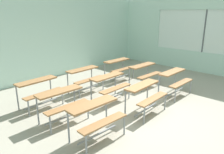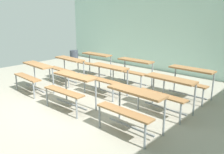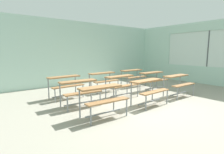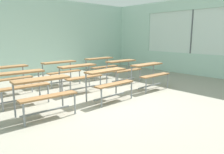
{
  "view_description": "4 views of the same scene",
  "coord_description": "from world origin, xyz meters",
  "px_view_note": "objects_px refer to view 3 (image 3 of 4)",
  "views": [
    {
      "loc": [
        -4.04,
        -2.77,
        2.51
      ],
      "look_at": [
        0.17,
        1.14,
        0.72
      ],
      "focal_mm": 34.39,
      "sensor_mm": 36.0,
      "label": 1
    },
    {
      "loc": [
        4.04,
        -2.95,
        2.02
      ],
      "look_at": [
        0.17,
        1.36,
        0.44
      ],
      "focal_mm": 36.9,
      "sensor_mm": 36.0,
      "label": 2
    },
    {
      "loc": [
        -3.8,
        -3.3,
        1.6
      ],
      "look_at": [
        -0.18,
        1.33,
        0.72
      ],
      "focal_mm": 28.0,
      "sensor_mm": 36.0,
      "label": 3
    },
    {
      "loc": [
        -3.18,
        -3.84,
        1.58
      ],
      "look_at": [
        0.78,
        0.55,
        0.42
      ],
      "focal_mm": 34.47,
      "sensor_mm": 36.0,
      "label": 4
    }
  ],
  "objects_px": {
    "desk_bench_r1c2": "(153,77)",
    "desk_bench_r1c0": "(80,87)",
    "desk_bench_r0c0": "(103,94)",
    "desk_bench_r0c2": "(179,80)",
    "desk_bench_r2c2": "(133,74)",
    "desk_bench_r0c1": "(149,86)",
    "desk_bench_r2c0": "(65,82)",
    "desk_bench_r2c1": "(104,77)",
    "desk_bench_r1c1": "(122,81)"
  },
  "relations": [
    {
      "from": "desk_bench_r0c0",
      "to": "desk_bench_r1c0",
      "type": "xyz_separation_m",
      "value": [
        -0.05,
        1.09,
        0.0
      ]
    },
    {
      "from": "desk_bench_r2c1",
      "to": "desk_bench_r0c1",
      "type": "bearing_deg",
      "value": -89.3
    },
    {
      "from": "desk_bench_r1c0",
      "to": "desk_bench_r1c2",
      "type": "xyz_separation_m",
      "value": [
        3.34,
        0.02,
        0.0
      ]
    },
    {
      "from": "desk_bench_r2c0",
      "to": "desk_bench_r2c1",
      "type": "xyz_separation_m",
      "value": [
        1.59,
        0.01,
        0.0
      ]
    },
    {
      "from": "desk_bench_r0c1",
      "to": "desk_bench_r2c0",
      "type": "distance_m",
      "value": 2.8
    },
    {
      "from": "desk_bench_r0c2",
      "to": "desk_bench_r2c1",
      "type": "height_order",
      "value": "same"
    },
    {
      "from": "desk_bench_r1c2",
      "to": "desk_bench_r2c2",
      "type": "bearing_deg",
      "value": 94.08
    },
    {
      "from": "desk_bench_r1c0",
      "to": "desk_bench_r2c0",
      "type": "relative_size",
      "value": 1.01
    },
    {
      "from": "desk_bench_r2c0",
      "to": "desk_bench_r2c2",
      "type": "height_order",
      "value": "same"
    },
    {
      "from": "desk_bench_r1c0",
      "to": "desk_bench_r2c2",
      "type": "height_order",
      "value": "same"
    },
    {
      "from": "desk_bench_r2c0",
      "to": "desk_bench_r2c2",
      "type": "distance_m",
      "value": 3.27
    },
    {
      "from": "desk_bench_r0c1",
      "to": "desk_bench_r1c1",
      "type": "height_order",
      "value": "same"
    },
    {
      "from": "desk_bench_r1c1",
      "to": "desk_bench_r1c0",
      "type": "bearing_deg",
      "value": -179.76
    },
    {
      "from": "desk_bench_r0c1",
      "to": "desk_bench_r2c1",
      "type": "distance_m",
      "value": 2.28
    },
    {
      "from": "desk_bench_r1c1",
      "to": "desk_bench_r2c2",
      "type": "distance_m",
      "value": 2.05
    },
    {
      "from": "desk_bench_r2c0",
      "to": "desk_bench_r2c2",
      "type": "xyz_separation_m",
      "value": [
        3.27,
        0.04,
        0.0
      ]
    },
    {
      "from": "desk_bench_r1c1",
      "to": "desk_bench_r2c1",
      "type": "bearing_deg",
      "value": 88.58
    },
    {
      "from": "desk_bench_r1c0",
      "to": "desk_bench_r2c1",
      "type": "height_order",
      "value": "same"
    },
    {
      "from": "desk_bench_r0c2",
      "to": "desk_bench_r0c1",
      "type": "bearing_deg",
      "value": -177.56
    },
    {
      "from": "desk_bench_r1c2",
      "to": "desk_bench_r0c0",
      "type": "bearing_deg",
      "value": -158.68
    },
    {
      "from": "desk_bench_r0c0",
      "to": "desk_bench_r0c1",
      "type": "xyz_separation_m",
      "value": [
        1.63,
        -0.06,
        0.0
      ]
    },
    {
      "from": "desk_bench_r0c1",
      "to": "desk_bench_r1c2",
      "type": "relative_size",
      "value": 0.99
    },
    {
      "from": "desk_bench_r1c2",
      "to": "desk_bench_r1c0",
      "type": "bearing_deg",
      "value": -177.03
    },
    {
      "from": "desk_bench_r0c0",
      "to": "desk_bench_r1c1",
      "type": "relative_size",
      "value": 1.02
    },
    {
      "from": "desk_bench_r1c0",
      "to": "desk_bench_r1c2",
      "type": "height_order",
      "value": "same"
    },
    {
      "from": "desk_bench_r0c0",
      "to": "desk_bench_r2c0",
      "type": "distance_m",
      "value": 2.21
    },
    {
      "from": "desk_bench_r1c0",
      "to": "desk_bench_r2c0",
      "type": "xyz_separation_m",
      "value": [
        0.04,
        1.12,
        0.0
      ]
    },
    {
      "from": "desk_bench_r0c1",
      "to": "desk_bench_r2c2",
      "type": "xyz_separation_m",
      "value": [
        1.64,
        2.31,
        0.0
      ]
    },
    {
      "from": "desk_bench_r0c2",
      "to": "desk_bench_r1c0",
      "type": "xyz_separation_m",
      "value": [
        -3.3,
        1.12,
        0.0
      ]
    },
    {
      "from": "desk_bench_r0c0",
      "to": "desk_bench_r2c1",
      "type": "relative_size",
      "value": 1.02
    },
    {
      "from": "desk_bench_r1c1",
      "to": "desk_bench_r2c2",
      "type": "height_order",
      "value": "same"
    },
    {
      "from": "desk_bench_r0c2",
      "to": "desk_bench_r2c1",
      "type": "relative_size",
      "value": 1.01
    },
    {
      "from": "desk_bench_r2c0",
      "to": "desk_bench_r0c1",
      "type": "bearing_deg",
      "value": -55.99
    },
    {
      "from": "desk_bench_r2c0",
      "to": "desk_bench_r2c2",
      "type": "bearing_deg",
      "value": -0.9
    },
    {
      "from": "desk_bench_r0c1",
      "to": "desk_bench_r0c0",
      "type": "bearing_deg",
      "value": 176.17
    },
    {
      "from": "desk_bench_r2c2",
      "to": "desk_bench_r1c2",
      "type": "bearing_deg",
      "value": -86.89
    },
    {
      "from": "desk_bench_r0c0",
      "to": "desk_bench_r1c2",
      "type": "bearing_deg",
      "value": 21.59
    },
    {
      "from": "desk_bench_r0c1",
      "to": "desk_bench_r2c0",
      "type": "relative_size",
      "value": 1.0
    },
    {
      "from": "desk_bench_r0c2",
      "to": "desk_bench_r2c0",
      "type": "xyz_separation_m",
      "value": [
        -3.26,
        2.24,
        0.0
      ]
    },
    {
      "from": "desk_bench_r0c0",
      "to": "desk_bench_r1c1",
      "type": "distance_m",
      "value": 1.92
    },
    {
      "from": "desk_bench_r2c0",
      "to": "desk_bench_r2c1",
      "type": "bearing_deg",
      "value": -1.32
    },
    {
      "from": "desk_bench_r2c1",
      "to": "desk_bench_r2c2",
      "type": "bearing_deg",
      "value": 0.91
    },
    {
      "from": "desk_bench_r0c2",
      "to": "desk_bench_r1c2",
      "type": "bearing_deg",
      "value": 89.13
    },
    {
      "from": "desk_bench_r0c2",
      "to": "desk_bench_r1c0",
      "type": "height_order",
      "value": "same"
    },
    {
      "from": "desk_bench_r0c0",
      "to": "desk_bench_r2c2",
      "type": "bearing_deg",
      "value": 37.49
    },
    {
      "from": "desk_bench_r0c2",
      "to": "desk_bench_r1c2",
      "type": "relative_size",
      "value": 0.99
    },
    {
      "from": "desk_bench_r0c2",
      "to": "desk_bench_r1c1",
      "type": "bearing_deg",
      "value": 147.3
    },
    {
      "from": "desk_bench_r0c0",
      "to": "desk_bench_r1c0",
      "type": "relative_size",
      "value": 1.0
    },
    {
      "from": "desk_bench_r0c2",
      "to": "desk_bench_r2c2",
      "type": "bearing_deg",
      "value": 90.88
    },
    {
      "from": "desk_bench_r0c1",
      "to": "desk_bench_r0c2",
      "type": "relative_size",
      "value": 1.0
    }
  ]
}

